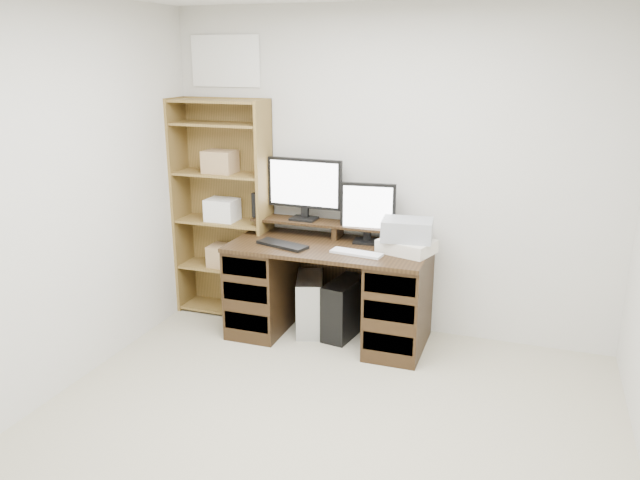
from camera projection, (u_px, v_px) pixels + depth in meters
The scene contains 14 objects.
room at pixel (291, 247), 2.96m from camera, with size 3.54×4.04×2.54m.
desk at pixel (329, 290), 4.80m from camera, with size 1.50×0.70×0.75m.
riser_shelf at pixel (338, 226), 4.86m from camera, with size 1.40×0.22×0.12m.
monitor_wide at pixel (305, 186), 4.89m from camera, with size 0.61×0.16×0.49m.
monitor_small at pixel (368, 210), 4.71m from camera, with size 0.42×0.17×0.46m.
speaker at pixel (258, 205), 5.01m from camera, with size 0.08×0.08×0.20m, color black.
keyboard_black at pixel (282, 245), 4.67m from camera, with size 0.41×0.14×0.02m, color black.
keyboard_white at pixel (357, 253), 4.48m from camera, with size 0.38×0.11×0.02m, color silver.
mouse at pixel (410, 255), 4.41m from camera, with size 0.10×0.06×0.04m, color silver.
printer at pixel (407, 246), 4.52m from camera, with size 0.37×0.28×0.09m, color beige.
basket at pixel (407, 230), 4.48m from camera, with size 0.36×0.25×0.15m, color #94989E.
tower_silver at pixel (310, 303), 4.97m from camera, with size 0.20×0.45×0.45m, color #ACAFB3.
tower_black at pixel (344, 308), 4.88m from camera, with size 0.26×0.47×0.45m.
bookshelf at pixel (224, 207), 5.16m from camera, with size 0.80×0.30×1.80m.
Camera 1 is at (1.06, -2.62, 2.13)m, focal length 35.00 mm.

